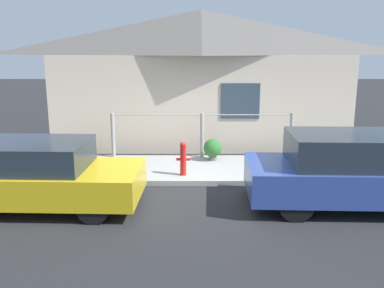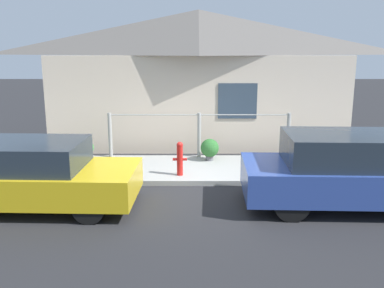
{
  "view_description": "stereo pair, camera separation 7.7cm",
  "coord_description": "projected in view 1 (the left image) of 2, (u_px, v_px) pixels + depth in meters",
  "views": [
    {
      "loc": [
        -0.27,
        -9.13,
        3.12
      ],
      "look_at": [
        -0.23,
        0.3,
        0.9
      ],
      "focal_mm": 40.0,
      "sensor_mm": 36.0,
      "label": 1
    },
    {
      "loc": [
        -0.19,
        -9.13,
        3.12
      ],
      "look_at": [
        -0.23,
        0.3,
        0.9
      ],
      "focal_mm": 40.0,
      "sensor_mm": 36.0,
      "label": 2
    }
  ],
  "objects": [
    {
      "name": "potted_plant_by_fence",
      "position": [
        87.0,
        149.0,
        11.34
      ],
      "size": [
        0.38,
        0.38,
        0.5
      ],
      "color": "#9E5638",
      "rests_on": "sidewalk"
    },
    {
      "name": "fence",
      "position": [
        200.0,
        133.0,
        11.49
      ],
      "size": [
        4.9,
        0.1,
        1.2
      ],
      "color": "#999993",
      "rests_on": "sidewalk"
    },
    {
      "name": "car_left",
      "position": [
        37.0,
        175.0,
        8.23
      ],
      "size": [
        3.89,
        1.86,
        1.31
      ],
      "rotation": [
        0.0,
        0.0,
        -0.03
      ],
      "color": "gold",
      "rests_on": "ground_plane"
    },
    {
      "name": "house",
      "position": [
        199.0,
        39.0,
        12.65
      ],
      "size": [
        9.13,
        2.23,
        4.1
      ],
      "color": "beige",
      "rests_on": "ground_plane"
    },
    {
      "name": "car_right",
      "position": [
        354.0,
        171.0,
        8.24
      ],
      "size": [
        4.32,
        1.86,
        1.46
      ],
      "rotation": [
        0.0,
        0.0,
        -0.04
      ],
      "color": "#2D4793",
      "rests_on": "ground_plane"
    },
    {
      "name": "ground_plane",
      "position": [
        202.0,
        186.0,
        9.61
      ],
      "size": [
        60.0,
        60.0,
        0.0
      ],
      "primitive_type": "plane",
      "color": "#262628"
    },
    {
      "name": "fire_hydrant",
      "position": [
        181.0,
        158.0,
        9.92
      ],
      "size": [
        0.33,
        0.15,
        0.8
      ],
      "color": "red",
      "rests_on": "sidewalk"
    },
    {
      "name": "sidewalk",
      "position": [
        201.0,
        169.0,
        10.7
      ],
      "size": [
        24.0,
        2.27,
        0.12
      ],
      "color": "#9E9E99",
      "rests_on": "ground_plane"
    },
    {
      "name": "potted_plant_near_hydrant",
      "position": [
        211.0,
        148.0,
        11.23
      ],
      "size": [
        0.48,
        0.48,
        0.57
      ],
      "color": "slate",
      "rests_on": "sidewalk"
    }
  ]
}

